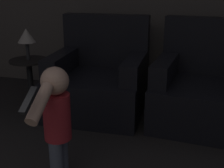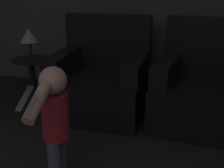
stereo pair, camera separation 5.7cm
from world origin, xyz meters
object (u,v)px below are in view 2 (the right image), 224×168
object	(u,v)px
armchair_right	(207,90)
lamp	(29,36)
armchair_left	(101,81)
person_toddler	(54,117)

from	to	relation	value
armchair_right	lamp	distance (m)	1.83
armchair_right	lamp	xyz separation A→B (m)	(-1.78, -0.06, 0.43)
armchair_left	lamp	size ratio (longest dim) A/B	2.96
person_toddler	lamp	size ratio (longest dim) A/B	2.50
armchair_left	armchair_right	world-z (taller)	same
person_toddler	armchair_left	bearing A→B (deg)	-0.68
armchair_left	armchair_right	xyz separation A→B (m)	(1.03, -0.00, 0.00)
armchair_left	person_toddler	distance (m)	1.23
armchair_right	person_toddler	size ratio (longest dim) A/B	1.22
lamp	armchair_right	bearing A→B (deg)	2.06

